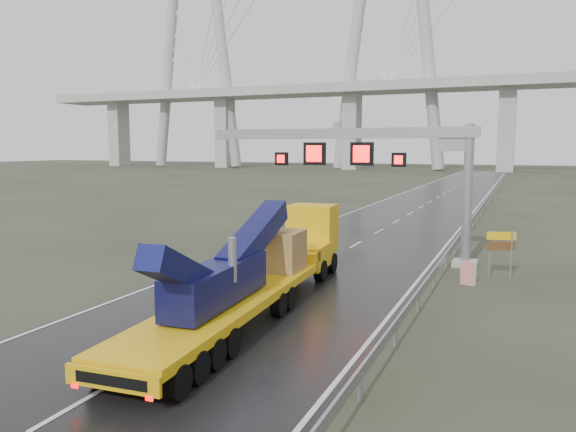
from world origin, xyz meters
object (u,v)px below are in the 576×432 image
at_px(sign_gantry, 375,156).
at_px(exit_sign_pair, 501,245).
at_px(striped_barrier, 468,273).
at_px(heavy_haul_truck, 268,264).

bearing_deg(sign_gantry, exit_sign_pair, -18.22).
relative_size(sign_gantry, striped_barrier, 14.70).
xyz_separation_m(exit_sign_pair, striped_barrier, (-1.24, -1.84, -1.05)).
distance_m(sign_gantry, heavy_haul_truck, 10.87).
distance_m(sign_gantry, exit_sign_pair, 7.99).
relative_size(sign_gantry, heavy_haul_truck, 0.88).
relative_size(heavy_haul_truck, striped_barrier, 16.68).
height_order(sign_gantry, striped_barrier, sign_gantry).
bearing_deg(striped_barrier, exit_sign_pair, 75.14).
bearing_deg(striped_barrier, heavy_haul_truck, -120.53).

